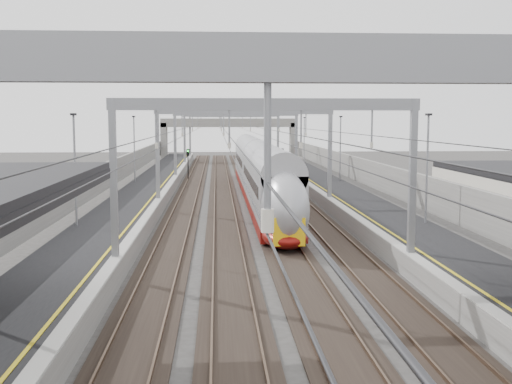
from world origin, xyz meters
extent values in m
cube|color=black|center=(-8.00, 45.00, 0.50)|extent=(4.00, 120.00, 1.00)
cube|color=black|center=(8.00, 45.00, 0.50)|extent=(4.00, 120.00, 1.00)
cube|color=black|center=(-4.50, 45.00, 0.04)|extent=(2.40, 140.00, 0.08)
cube|color=brown|center=(-5.22, 45.00, 0.13)|extent=(0.07, 140.00, 0.14)
cube|color=brown|center=(-3.78, 45.00, 0.13)|extent=(0.07, 140.00, 0.14)
cube|color=black|center=(-1.50, 45.00, 0.04)|extent=(2.40, 140.00, 0.08)
cube|color=brown|center=(-2.22, 45.00, 0.13)|extent=(0.07, 140.00, 0.14)
cube|color=brown|center=(-0.78, 45.00, 0.13)|extent=(0.07, 140.00, 0.14)
cube|color=black|center=(1.50, 45.00, 0.04)|extent=(2.40, 140.00, 0.08)
cube|color=brown|center=(0.78, 45.00, 0.13)|extent=(0.07, 140.00, 0.14)
cube|color=brown|center=(2.22, 45.00, 0.13)|extent=(0.07, 140.00, 0.14)
cube|color=black|center=(4.50, 45.00, 0.04)|extent=(2.40, 140.00, 0.08)
cube|color=brown|center=(3.78, 45.00, 0.13)|extent=(0.07, 140.00, 0.14)
cube|color=brown|center=(5.22, 45.00, 0.13)|extent=(0.07, 140.00, 0.14)
cube|color=gray|center=(0.00, 2.00, 7.35)|extent=(13.00, 0.25, 0.50)
cube|color=gray|center=(-6.30, 22.00, 4.30)|extent=(0.28, 0.28, 6.60)
cube|color=gray|center=(6.30, 22.00, 4.30)|extent=(0.28, 0.28, 6.60)
cube|color=gray|center=(0.00, 22.00, 7.35)|extent=(13.00, 0.25, 0.50)
cube|color=gray|center=(-6.30, 42.00, 4.30)|extent=(0.28, 0.28, 6.60)
cube|color=gray|center=(6.30, 42.00, 4.30)|extent=(0.28, 0.28, 6.60)
cube|color=gray|center=(0.00, 42.00, 7.35)|extent=(13.00, 0.25, 0.50)
cube|color=gray|center=(-6.30, 62.00, 4.30)|extent=(0.28, 0.28, 6.60)
cube|color=gray|center=(6.30, 62.00, 4.30)|extent=(0.28, 0.28, 6.60)
cube|color=gray|center=(0.00, 62.00, 7.35)|extent=(13.00, 0.25, 0.50)
cube|color=gray|center=(-6.30, 82.00, 4.30)|extent=(0.28, 0.28, 6.60)
cube|color=gray|center=(6.30, 82.00, 4.30)|extent=(0.28, 0.28, 6.60)
cube|color=gray|center=(0.00, 82.00, 7.35)|extent=(13.00, 0.25, 0.50)
cube|color=gray|center=(-6.30, 100.00, 4.30)|extent=(0.28, 0.28, 6.60)
cube|color=gray|center=(6.30, 100.00, 4.30)|extent=(0.28, 0.28, 6.60)
cube|color=gray|center=(0.00, 100.00, 7.35)|extent=(13.00, 0.25, 0.50)
cylinder|color=#262628|center=(-4.50, 50.00, 5.50)|extent=(0.03, 140.00, 0.03)
cylinder|color=#262628|center=(-1.50, 50.00, 5.50)|extent=(0.03, 140.00, 0.03)
cylinder|color=#262628|center=(1.50, 50.00, 5.50)|extent=(0.03, 140.00, 0.03)
cylinder|color=#262628|center=(4.50, 50.00, 5.50)|extent=(0.03, 140.00, 0.03)
cube|color=slate|center=(0.00, 100.00, 6.20)|extent=(22.00, 2.20, 1.40)
cube|color=slate|center=(-10.50, 100.00, 3.10)|extent=(1.00, 2.20, 6.20)
cube|color=slate|center=(10.50, 100.00, 3.10)|extent=(1.00, 2.20, 6.20)
cube|color=slate|center=(-11.20, 45.00, 1.60)|extent=(0.30, 120.00, 3.20)
cube|color=slate|center=(11.20, 45.00, 1.60)|extent=(0.30, 120.00, 3.20)
cube|color=maroon|center=(1.50, 39.11, 0.57)|extent=(2.53, 21.56, 0.75)
cube|color=#A09FA5|center=(1.50, 39.11, 2.36)|extent=(2.53, 21.56, 2.81)
cube|color=black|center=(1.50, 31.56, 0.27)|extent=(1.87, 2.25, 0.47)
cube|color=maroon|center=(1.50, 61.04, 0.57)|extent=(2.53, 21.56, 0.75)
cube|color=#A09FA5|center=(1.50, 61.04, 2.36)|extent=(2.53, 21.56, 2.81)
cube|color=black|center=(1.50, 53.50, 0.27)|extent=(1.87, 2.25, 0.47)
ellipsoid|color=#A09FA5|center=(1.50, 28.14, 2.07)|extent=(2.53, 4.87, 3.94)
cube|color=yellow|center=(1.50, 26.12, 1.23)|extent=(1.59, 0.12, 1.41)
cube|color=black|center=(1.50, 26.55, 2.64)|extent=(1.50, 0.55, 0.88)
cylinder|color=black|center=(-5.20, 66.67, 1.50)|extent=(0.12, 0.12, 3.00)
cube|color=black|center=(-5.20, 66.67, 3.10)|extent=(0.32, 0.22, 0.75)
sphere|color=#0CE526|center=(-5.20, 66.54, 3.25)|extent=(0.16, 0.16, 0.16)
cylinder|color=black|center=(3.20, 70.04, 1.50)|extent=(0.12, 0.12, 3.00)
cube|color=black|center=(3.20, 70.04, 3.10)|extent=(0.32, 0.22, 0.75)
sphere|color=red|center=(3.20, 69.91, 3.25)|extent=(0.16, 0.16, 0.16)
cylinder|color=black|center=(5.40, 67.47, 1.50)|extent=(0.12, 0.12, 3.00)
cube|color=black|center=(5.40, 67.47, 3.10)|extent=(0.32, 0.22, 0.75)
sphere|color=red|center=(5.40, 67.34, 3.25)|extent=(0.16, 0.16, 0.16)
camera|label=1|loc=(-2.04, -4.72, 6.72)|focal=45.00mm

